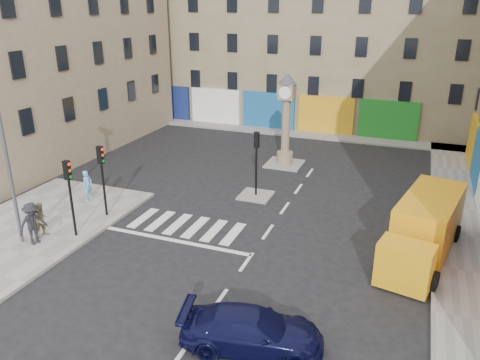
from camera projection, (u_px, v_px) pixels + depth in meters
The scene contains 17 objects.
ground at pixel (238, 274), 19.21m from camera, with size 120.00×120.00×0.00m, color black.
sidewalk_right at pixel (457, 209), 25.01m from camera, with size 2.60×30.00×0.15m, color gray.
sidewalk_far at pixel (288, 132), 39.89m from camera, with size 32.00×2.40×0.15m, color gray.
island_near at pixel (256, 195), 26.84m from camera, with size 1.80×1.80×0.12m, color gray.
island_far at pixel (284, 164), 32.07m from camera, with size 2.40×2.40×0.12m, color gray.
building_far at pixel (309, 25), 41.95m from camera, with size 32.00×10.00×17.00m, color #897D5B.
building_left at pixel (51, 46), 33.35m from camera, with size 8.00×20.00×15.00m, color #8F7B5D.
traffic_light_left_near at pixel (69, 186), 21.22m from camera, with size 0.28×0.22×3.70m.
traffic_light_left_far at pixel (102, 170), 23.31m from camera, with size 0.28×0.22×3.70m.
traffic_light_island at pixel (256, 153), 25.94m from camera, with size 0.28×0.22×3.70m.
lamp_post at pixel (4, 144), 19.86m from camera, with size 0.50×0.25×8.30m.
clock_pillar at pixel (286, 114), 30.83m from camera, with size 1.20×1.20×6.10m.
navy_sedan at pixel (252, 330), 14.90m from camera, with size 1.87×4.59×1.33m, color black.
yellow_van at pixel (425, 228), 20.27m from camera, with size 3.54×7.30×2.55m.
pedestrian_blue at pixel (88, 186), 25.72m from camera, with size 0.62×0.41×1.71m, color #62A8E1.
pedestrian_tan at pixel (42, 220), 21.72m from camera, with size 0.82×0.64×1.69m, color #96845C.
pedestrian_dark at pixel (33, 223), 21.00m from camera, with size 1.28×0.74×1.99m, color black.
Camera 1 is at (5.99, -15.45, 10.45)m, focal length 35.00 mm.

